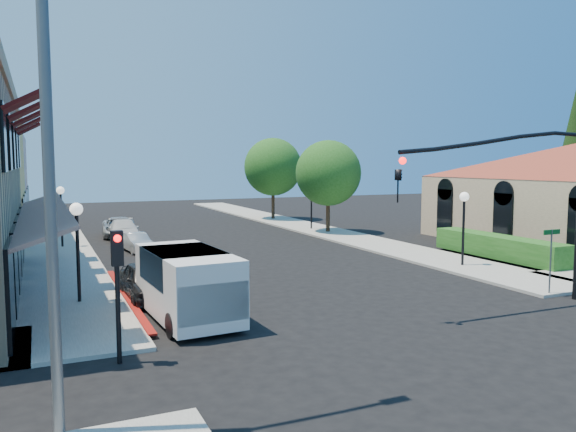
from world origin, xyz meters
name	(u,v)px	position (x,y,z in m)	size (l,w,h in m)	color
ground	(421,339)	(0.00, 0.00, 0.00)	(120.00, 120.00, 0.00)	black
sidewalk_left	(55,237)	(-8.75, 27.00, 0.06)	(3.50, 50.00, 0.12)	gray
sidewalk_right	(297,225)	(8.75, 27.00, 0.06)	(3.50, 50.00, 0.12)	gray
curb_red_strip	(127,300)	(-6.90, 8.00, 0.00)	(0.25, 10.00, 0.06)	maroon
hedge	(498,259)	(11.70, 9.00, 0.00)	(1.40, 8.00, 1.10)	#1C4F16
conifer_far	(575,144)	(28.00, 18.00, 6.36)	(3.20, 3.20, 11.00)	black
street_tree_a	(328,173)	(8.80, 22.00, 4.19)	(4.56, 4.56, 6.48)	black
street_tree_b	(273,167)	(8.80, 32.00, 4.54)	(4.94, 4.94, 7.02)	black
signal_mast_arm	(537,188)	(5.86, 1.50, 4.09)	(8.01, 0.39, 6.00)	black
secondary_signal	(117,272)	(-8.00, 1.41, 2.32)	(0.28, 0.42, 3.32)	black
cobra_streetlight	(70,144)	(-9.15, -2.00, 5.27)	(3.60, 0.25, 9.31)	#595B5E
street_name_sign	(551,251)	(7.50, 2.20, 1.70)	(0.80, 0.06, 2.50)	#595B5E
lamppost_left_near	(77,227)	(-8.50, 8.00, 2.74)	(0.44, 0.44, 3.57)	black
lamppost_left_far	(61,201)	(-8.50, 22.00, 2.74)	(0.44, 0.44, 3.57)	black
lamppost_right_near	(464,210)	(8.50, 8.00, 2.74)	(0.44, 0.44, 3.57)	black
lamppost_right_far	(311,193)	(8.50, 24.00, 2.74)	(0.44, 0.44, 3.57)	black
white_van	(188,280)	(-5.50, 4.60, 1.26)	(2.42, 5.03, 2.18)	silver
parked_car_a	(147,281)	(-6.20, 7.88, 0.67)	(1.57, 3.91, 1.33)	black
parked_car_b	(136,242)	(-4.80, 19.00, 0.53)	(1.11, 3.19, 1.05)	#A4A8A9
parked_car_c	(124,230)	(-4.80, 24.01, 0.64)	(1.81, 4.44, 1.29)	silver
parked_car_d	(119,227)	(-4.80, 26.00, 0.64)	(2.12, 4.60, 1.28)	#ABAEB0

